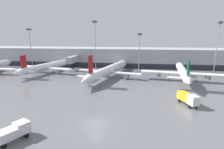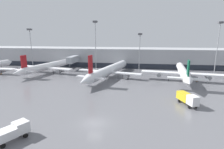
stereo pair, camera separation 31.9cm
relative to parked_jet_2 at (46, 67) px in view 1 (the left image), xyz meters
The scene contains 13 objects.
ground_plane 49.50m from the parked_jet_2, 52.62° to the right, with size 320.00×320.00×0.00m, color slate.
terminal_building 37.60m from the parked_jet_2, 37.13° to the left, with size 160.00×26.51×9.00m.
parked_jet_2 is the anchor object (origin of this frame).
parked_jet_3 53.02m from the parked_jet_2, ahead, with size 27.80×32.00×8.63m.
parked_jet_4 27.25m from the parked_jet_2, ahead, with size 24.50×39.30×9.56m.
service_truck_0 49.87m from the parked_jet_2, 67.39° to the right, with size 4.20×5.42×2.39m.
service_truck_1 56.09m from the parked_jet_2, 30.23° to the right, with size 3.72×6.08×2.72m.
traffic_cone_1 17.74m from the parked_jet_2, 162.71° to the right, with size 0.49×0.49×0.76m.
traffic_cone_2 57.82m from the parked_jet_2, ahead, with size 0.38×0.38×0.60m.
apron_light_mast_0 72.04m from the parked_jet_2, ahead, with size 1.80×1.80×20.71m.
apron_light_mast_3 25.19m from the parked_jet_2, 25.55° to the left, with size 1.80×1.80×21.40m.
apron_light_mast_4 40.65m from the parked_jet_2, 13.97° to the left, with size 1.80×1.80×16.20m.
apron_light_mast_5 21.72m from the parked_jet_2, 138.68° to the left, with size 1.80×1.80×18.46m.
Camera 1 is at (6.67, -27.57, 15.06)m, focal length 28.00 mm.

